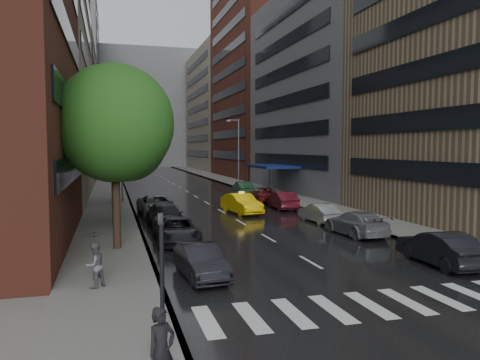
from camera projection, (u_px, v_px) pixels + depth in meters
name	position (u px, v px, depth m)	size (l,w,h in m)	color
ground	(354.00, 287.00, 17.81)	(220.00, 220.00, 0.00)	gray
road	(176.00, 185.00, 65.87)	(14.00, 140.00, 0.01)	black
sidewalk_left	(110.00, 186.00, 63.46)	(4.00, 140.00, 0.15)	gray
sidewalk_right	(237.00, 183.00, 68.27)	(4.00, 140.00, 0.15)	gray
crosswalk	(388.00, 303.00, 15.94)	(13.15, 2.80, 0.01)	silver
buildings_left	(66.00, 75.00, 69.20)	(8.00, 108.00, 38.00)	maroon
buildings_right	(262.00, 87.00, 75.27)	(8.05, 109.10, 36.00)	#937A5B
building_far	(142.00, 109.00, 130.11)	(40.00, 14.00, 32.00)	slate
tree_near	(115.00, 124.00, 23.50)	(5.97, 5.97, 9.51)	#382619
tree_mid	(113.00, 120.00, 31.73)	(6.60, 6.60, 10.51)	#382619
tree_far	(113.00, 145.00, 43.45)	(5.06, 5.06, 8.07)	#382619
taxi	(241.00, 204.00, 37.53)	(1.71, 4.92, 1.62)	yellow
parked_cars_left	(167.00, 218.00, 30.14)	(3.00, 23.38, 1.56)	black
parked_cars_right	(298.00, 205.00, 37.05)	(2.83, 37.28, 1.56)	black
ped_bag_walker	(162.00, 352.00, 9.74)	(0.81, 0.73, 1.85)	black
ped_black_umbrella	(94.00, 255.00, 17.14)	(1.03, 1.00, 2.09)	#55555A
traffic_light	(162.00, 264.00, 12.34)	(0.18, 0.15, 3.45)	black
street_lamp_left	(123.00, 152.00, 44.25)	(1.74, 0.22, 9.00)	gray
street_lamp_right	(238.00, 151.00, 62.79)	(1.74, 0.22, 9.00)	gray
awning	(272.00, 166.00, 53.64)	(4.00, 8.00, 3.12)	navy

